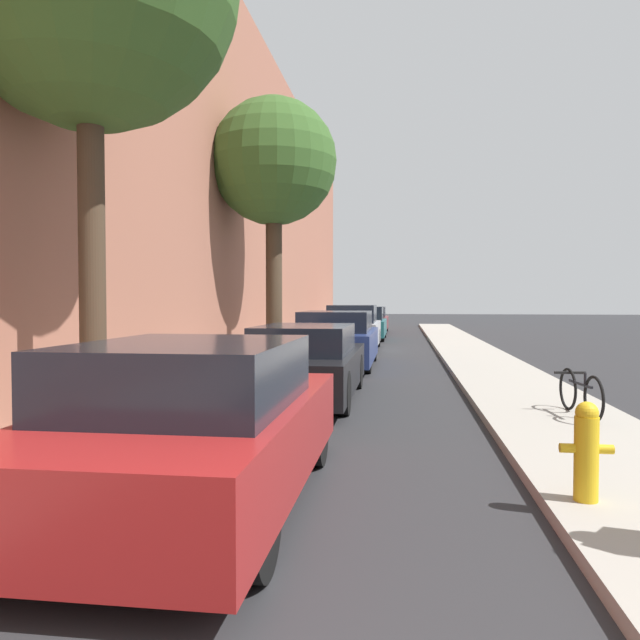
% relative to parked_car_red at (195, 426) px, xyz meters
% --- Properties ---
extents(ground_plane, '(120.00, 120.00, 0.00)m').
position_rel_parked_car_red_xyz_m(ground_plane, '(0.93, 10.12, -0.66)').
color(ground_plane, '#28282B').
extents(sidewalk_left, '(2.00, 52.00, 0.12)m').
position_rel_parked_car_red_xyz_m(sidewalk_left, '(-1.97, 10.12, -0.60)').
color(sidewalk_left, '#9E998E').
rests_on(sidewalk_left, ground).
extents(sidewalk_right, '(2.00, 52.00, 0.12)m').
position_rel_parked_car_red_xyz_m(sidewalk_right, '(3.83, 10.12, -0.60)').
color(sidewalk_right, '#9E998E').
rests_on(sidewalk_right, ground).
extents(building_facade_left, '(0.70, 52.00, 10.52)m').
position_rel_parked_car_red_xyz_m(building_facade_left, '(-3.32, 10.12, 4.60)').
color(building_facade_left, '#9E604C').
rests_on(building_facade_left, ground).
extents(parked_car_red, '(1.84, 4.12, 1.37)m').
position_rel_parked_car_red_xyz_m(parked_car_red, '(0.00, 0.00, 0.00)').
color(parked_car_red, black).
rests_on(parked_car_red, ground).
extents(parked_car_black, '(1.71, 4.45, 1.28)m').
position_rel_parked_car_red_xyz_m(parked_car_black, '(0.08, 5.38, -0.04)').
color(parked_car_black, black).
rests_on(parked_car_black, ground).
extents(parked_car_navy, '(1.92, 4.68, 1.42)m').
position_rel_parked_car_red_xyz_m(parked_car_navy, '(0.04, 10.58, 0.02)').
color(parked_car_navy, black).
rests_on(parked_car_navy, ground).
extents(parked_car_silver, '(1.76, 4.34, 1.54)m').
position_rel_parked_car_red_xyz_m(parked_car_silver, '(0.03, 15.86, 0.06)').
color(parked_car_silver, black).
rests_on(parked_car_silver, ground).
extents(parked_car_teal, '(1.90, 4.43, 1.43)m').
position_rel_parked_car_red_xyz_m(parked_car_teal, '(0.05, 21.27, 0.02)').
color(parked_car_teal, black).
rests_on(parked_car_teal, ground).
extents(parked_car_maroon, '(1.85, 4.70, 1.36)m').
position_rel_parked_car_red_xyz_m(parked_car_maroon, '(0.02, 27.01, -0.00)').
color(parked_car_maroon, black).
rests_on(parked_car_maroon, ground).
extents(street_tree_far, '(3.33, 3.33, 6.90)m').
position_rel_parked_car_red_xyz_m(street_tree_far, '(-1.66, 10.86, 4.63)').
color(street_tree_far, '#423323').
rests_on(street_tree_far, sidewalk_left).
extents(fire_hydrant, '(0.40, 0.19, 0.79)m').
position_rel_parked_car_red_xyz_m(fire_hydrant, '(3.15, 0.17, -0.14)').
color(fire_hydrant, gold).
rests_on(fire_hydrant, sidewalk_right).
extents(bicycle, '(0.44, 1.49, 0.61)m').
position_rel_parked_car_red_xyz_m(bicycle, '(4.13, 3.84, -0.23)').
color(bicycle, black).
rests_on(bicycle, sidewalk_right).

